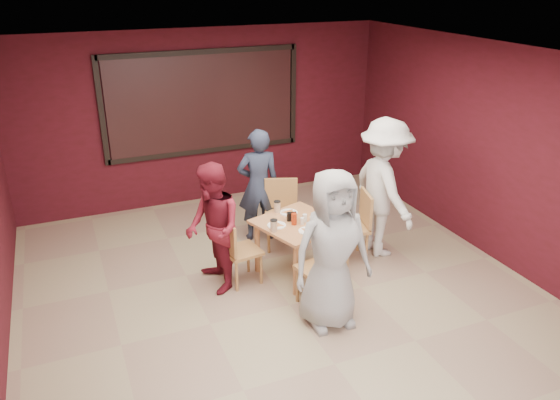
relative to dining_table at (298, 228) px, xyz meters
name	(u,v)px	position (x,y,z in m)	size (l,w,h in m)	color
floor	(290,305)	(-0.39, -0.65, -0.64)	(7.00, 7.00, 0.00)	tan
window_blinds	(203,103)	(-0.39, 2.80, 1.01)	(3.00, 0.02, 1.50)	black
dining_table	(298,228)	(0.00, 0.00, 0.00)	(1.15, 1.15, 0.87)	#B87E4B
chair_front	(325,267)	(-0.05, -0.83, -0.11)	(0.53, 0.53, 0.94)	#B78247
chair_back	(281,209)	(0.12, 0.82, -0.10)	(0.59, 0.59, 0.95)	#B78247
chair_left	(237,248)	(-0.79, 0.06, -0.15)	(0.47, 0.47, 0.86)	#B78247
chair_right	(356,222)	(0.87, 0.06, -0.10)	(0.55, 0.55, 0.94)	#B78247
diner_front	(332,250)	(-0.11, -1.10, 0.26)	(0.87, 0.57, 1.79)	#9E9E9E
diner_back	(258,185)	(-0.11, 1.12, 0.18)	(0.60, 0.39, 1.63)	#293149
diner_left	(213,229)	(-1.07, 0.07, 0.16)	(0.77, 0.60, 1.59)	maroon
diner_right	(384,188)	(1.28, 0.08, 0.31)	(1.22, 0.70, 1.89)	silver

